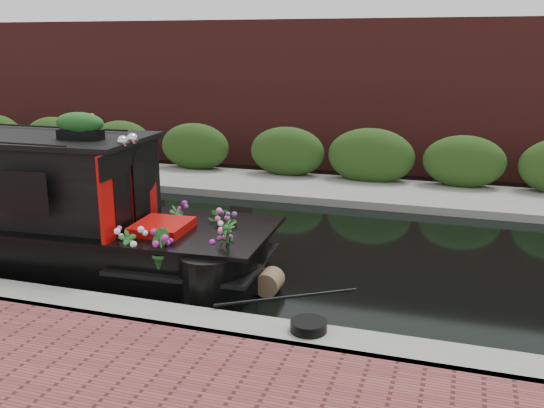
% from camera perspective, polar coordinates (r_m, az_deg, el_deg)
% --- Properties ---
extents(ground, '(80.00, 80.00, 0.00)m').
position_cam_1_polar(ground, '(10.81, -7.00, -3.50)').
color(ground, black).
rests_on(ground, ground).
extents(near_bank_coping, '(40.00, 0.60, 0.50)m').
position_cam_1_polar(near_bank_coping, '(8.15, -16.86, -10.40)').
color(near_bank_coping, gray).
rests_on(near_bank_coping, ground).
extents(far_bank_path, '(40.00, 2.40, 0.34)m').
position_cam_1_polar(far_bank_path, '(14.57, -0.11, 1.47)').
color(far_bank_path, gray).
rests_on(far_bank_path, ground).
extents(far_hedge, '(40.00, 1.10, 2.80)m').
position_cam_1_polar(far_hedge, '(15.41, 0.92, 2.22)').
color(far_hedge, '#244216').
rests_on(far_hedge, ground).
extents(far_brick_wall, '(40.00, 1.00, 8.00)m').
position_cam_1_polar(far_brick_wall, '(17.39, 2.94, 3.67)').
color(far_brick_wall, '#57201D').
rests_on(far_brick_wall, ground).
extents(rope_fender, '(0.34, 0.37, 0.34)m').
position_cam_1_polar(rope_fender, '(8.51, -0.22, -7.35)').
color(rope_fender, brown).
rests_on(rope_fender, ground).
extents(coiled_mooring_rope, '(0.42, 0.42, 0.12)m').
position_cam_1_polar(coiled_mooring_rope, '(6.97, 3.47, -11.39)').
color(coiled_mooring_rope, black).
rests_on(coiled_mooring_rope, near_bank_coping).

